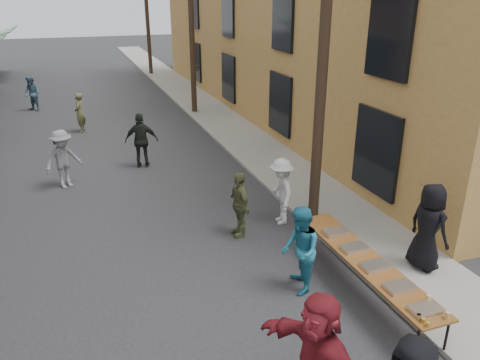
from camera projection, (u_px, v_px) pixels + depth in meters
ground at (176, 327)px, 8.20m from camera, size 120.00×120.00×0.00m
sidewalk at (209, 111)px, 22.84m from camera, size 2.20×60.00×0.10m
building_ochre at (336, 2)px, 22.04m from camera, size 10.00×28.00×10.00m
utility_pole_near at (324, 38)px, 10.49m from camera, size 0.26×0.26×9.00m
utility_pole_mid at (191, 15)px, 20.95m from camera, size 0.26×0.26×9.00m
utility_pole_far at (147, 7)px, 31.41m from camera, size 0.26×0.26×9.00m
serving_table at (365, 261)px, 8.87m from camera, size 0.70×4.00×0.75m
catering_tray_sausage at (426, 310)px, 7.40m from camera, size 0.50×0.33×0.08m
catering_tray_foil_b at (400, 287)px, 7.97m from camera, size 0.50×0.33×0.08m
catering_tray_buns at (375, 266)px, 8.58m from camera, size 0.50×0.33×0.08m
catering_tray_foil_d at (354, 248)px, 9.19m from camera, size 0.50×0.33×0.08m
catering_tray_buns_end at (336, 232)px, 9.80m from camera, size 0.50×0.33×0.08m
condiment_jar_a at (428, 325)px, 7.07m from camera, size 0.07×0.07×0.08m
condiment_jar_b at (423, 320)px, 7.16m from camera, size 0.07×0.07×0.08m
condiment_jar_c at (419, 316)px, 7.24m from camera, size 0.07×0.07×0.08m
cup_stack at (448, 315)px, 7.24m from camera, size 0.08×0.08×0.12m
guest_front_c at (300, 250)px, 8.91m from camera, size 0.87×1.00×1.76m
guest_front_d at (281, 191)px, 11.63m from camera, size 0.82×1.20×1.70m
guest_front_e at (239, 204)px, 11.04m from camera, size 0.44×0.96×1.61m
guest_queue_back at (317, 357)px, 6.18m from camera, size 1.08×1.90×1.95m
server at (428, 227)px, 9.49m from camera, size 0.72×0.99×1.86m
passerby_left at (63, 159)px, 13.78m from camera, size 1.31×1.13×1.76m
passerby_mid at (142, 140)px, 15.39m from camera, size 1.15×0.68×1.83m
passerby_right at (80, 113)px, 19.33m from camera, size 0.53×0.67×1.63m
passerby_far at (32, 94)px, 22.78m from camera, size 1.02×1.02×1.67m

